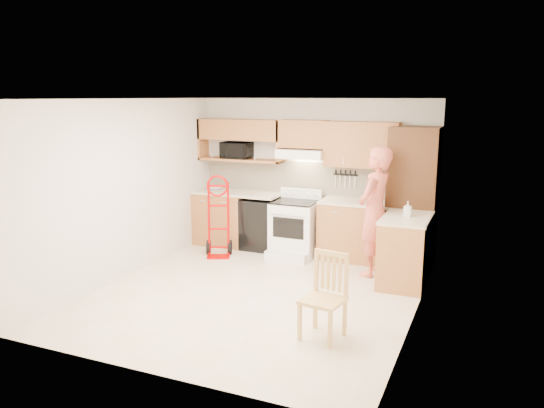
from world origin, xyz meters
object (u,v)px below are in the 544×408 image
Objects in this scene: range at (294,224)px; dining_chair at (323,297)px; microwave at (237,150)px; person at (375,212)px; hand_truck at (218,220)px.

range is 2.99m from dining_chair.
person is (2.55, -0.74, -0.70)m from microwave.
microwave reaches higher than range.
range is 0.88× the size of hand_truck.
person is 2.31m from dining_chair.
range is at bearing -15.37° from microwave.
hand_truck is at bearing 147.50° from dining_chair.
microwave reaches higher than dining_chair.
microwave is 0.55× the size of dining_chair.
hand_truck is 1.29× the size of dining_chair.
microwave is 0.42× the size of hand_truck.
microwave is 1.32m from hand_truck.
microwave is 2.74m from person.
hand_truck reaches higher than range.
range is at bearing -93.62° from person.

